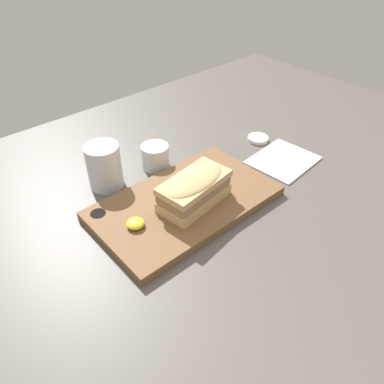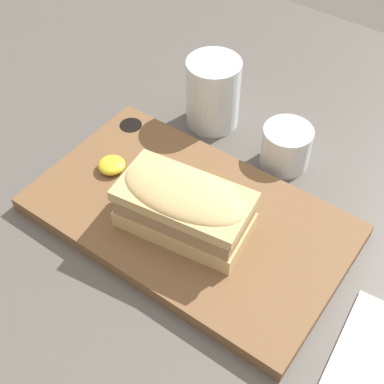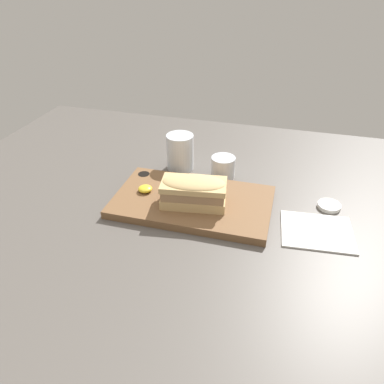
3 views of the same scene
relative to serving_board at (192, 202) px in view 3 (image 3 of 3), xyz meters
The scene contains 8 objects.
dining_table 8.24cm from the serving_board, 15.43° to the right, with size 164.49×118.24×2.00cm.
serving_board is the anchor object (origin of this frame).
sandwich 5.21cm from the serving_board, 60.24° to the right, with size 16.79×10.31×7.12cm.
mustard_dollop 12.92cm from the serving_board, behind, with size 3.69×3.69×1.48cm.
water_glass 20.40cm from the serving_board, 115.67° to the left, with size 7.95×7.95×10.66cm.
wine_glass 17.34cm from the serving_board, 74.54° to the left, with size 6.88×6.88×6.06cm.
napkin 31.12cm from the serving_board, ahead, with size 17.38×15.00×0.40cm.
condiment_dish 34.92cm from the serving_board, 13.53° to the left, with size 5.79×5.79×1.03cm.
Camera 3 is at (13.36, -74.48, 56.77)cm, focal length 35.00 mm.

